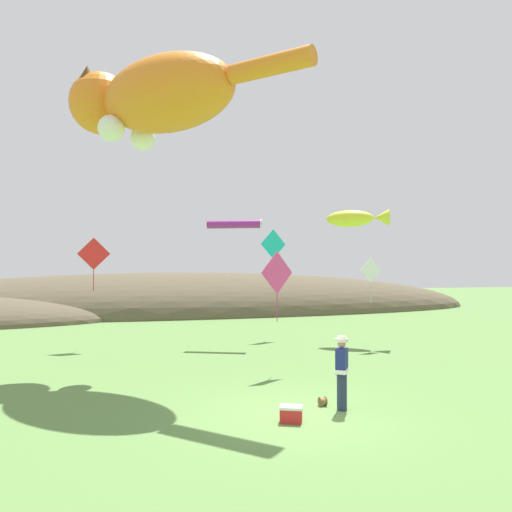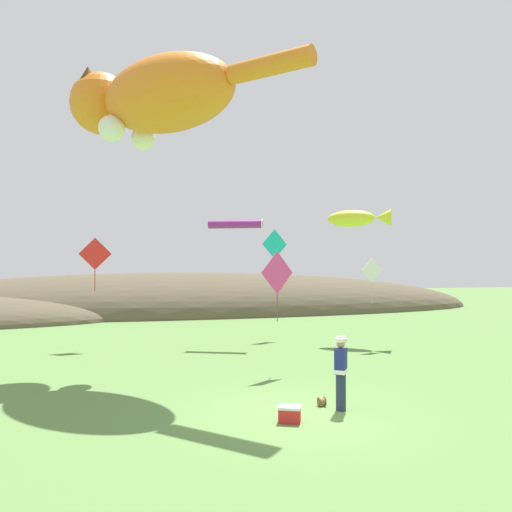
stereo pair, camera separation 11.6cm
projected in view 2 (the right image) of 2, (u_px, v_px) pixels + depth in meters
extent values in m
plane|color=#5B8442|center=(298.00, 414.00, 11.64)|extent=(120.00, 120.00, 0.00)
ellipsoid|color=brown|center=(180.00, 311.00, 38.53)|extent=(49.71, 13.43, 6.01)
cylinder|color=#232D47|center=(341.00, 392.00, 11.95)|extent=(0.24, 0.24, 0.88)
cube|color=navy|center=(341.00, 361.00, 11.96)|extent=(0.43, 0.47, 0.60)
cube|color=white|center=(341.00, 371.00, 11.96)|extent=(0.46, 0.49, 0.10)
sphere|color=tan|center=(341.00, 344.00, 11.97)|extent=(0.20, 0.20, 0.20)
cylinder|color=beige|center=(341.00, 340.00, 11.97)|extent=(0.30, 0.30, 0.09)
cylinder|color=beige|center=(341.00, 338.00, 11.97)|extent=(0.20, 0.20, 0.07)
cylinder|color=olive|center=(322.00, 402.00, 12.30)|extent=(0.15, 0.17, 0.17)
cylinder|color=brown|center=(319.00, 402.00, 12.28)|extent=(0.01, 0.23, 0.23)
cylinder|color=brown|center=(325.00, 401.00, 12.32)|extent=(0.01, 0.23, 0.23)
cube|color=red|center=(290.00, 416.00, 11.02)|extent=(0.57, 0.48, 0.30)
cube|color=white|center=(290.00, 407.00, 11.02)|extent=(0.58, 0.49, 0.06)
ellipsoid|color=orange|center=(167.00, 94.00, 16.39)|extent=(5.51, 5.57, 2.45)
ellipsoid|color=white|center=(162.00, 109.00, 16.50)|extent=(3.38, 3.44, 1.35)
sphere|color=orange|center=(101.00, 104.00, 18.07)|extent=(2.20, 2.20, 2.20)
cone|color=#522A0A|center=(88.00, 76.00, 17.57)|extent=(1.11, 1.11, 0.73)
cone|color=#522A0A|center=(114.00, 87.00, 18.60)|extent=(1.11, 1.11, 0.73)
sphere|color=white|center=(112.00, 129.00, 16.68)|extent=(0.88, 0.88, 0.88)
sphere|color=white|center=(143.00, 138.00, 17.94)|extent=(0.88, 0.88, 0.88)
cylinder|color=orange|center=(270.00, 65.00, 14.32)|extent=(2.29, 2.35, 0.59)
ellipsoid|color=yellow|center=(351.00, 218.00, 23.37)|extent=(2.31, 1.91, 0.78)
cone|color=yellow|center=(383.00, 217.00, 22.90)|extent=(1.03, 1.04, 0.78)
cone|color=yellow|center=(350.00, 211.00, 23.40)|extent=(0.50, 0.50, 0.36)
sphere|color=black|center=(337.00, 218.00, 23.86)|extent=(0.18, 0.18, 0.18)
cylinder|color=#8C268C|center=(235.00, 224.00, 22.50)|extent=(2.42, 1.29, 0.36)
torus|color=white|center=(262.00, 224.00, 22.32)|extent=(0.22, 0.43, 0.44)
cube|color=red|center=(95.00, 254.00, 21.46)|extent=(1.38, 0.19, 1.39)
cylinder|color=black|center=(95.00, 254.00, 21.47)|extent=(0.93, 0.14, 0.02)
cube|color=maroon|center=(95.00, 280.00, 21.44)|extent=(0.03, 0.01, 0.90)
cube|color=#E53F8C|center=(277.00, 273.00, 16.34)|extent=(1.26, 0.66, 1.41)
cylinder|color=black|center=(277.00, 273.00, 16.35)|extent=(0.85, 0.45, 0.02)
cube|color=#A02C62|center=(277.00, 308.00, 16.31)|extent=(0.03, 0.02, 0.90)
cube|color=#19BFBF|center=(275.00, 244.00, 24.52)|extent=(1.41, 0.49, 1.48)
cylinder|color=black|center=(275.00, 244.00, 24.53)|extent=(0.95, 0.33, 0.02)
cube|color=#118585|center=(275.00, 268.00, 24.50)|extent=(0.03, 0.02, 0.90)
cube|color=white|center=(372.00, 270.00, 21.27)|extent=(1.05, 0.20, 1.06)
cylinder|color=black|center=(372.00, 270.00, 21.28)|extent=(0.70, 0.14, 0.02)
cube|color=#A9A9A9|center=(372.00, 293.00, 21.25)|extent=(0.03, 0.01, 0.90)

